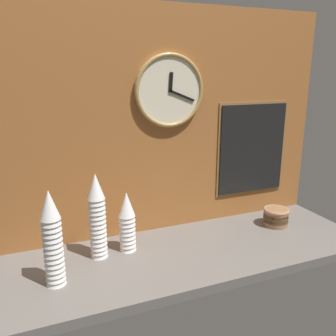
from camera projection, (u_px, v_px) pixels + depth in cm
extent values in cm
cube|color=slate|center=(193.00, 252.00, 158.54)|extent=(160.00, 56.00, 4.00)
cube|color=#A3602D|center=(171.00, 123.00, 167.72)|extent=(160.00, 3.00, 105.00)
cone|color=white|center=(99.00, 245.00, 149.67)|extent=(7.25, 7.25, 10.83)
cone|color=white|center=(99.00, 240.00, 149.14)|extent=(7.25, 7.25, 10.83)
cone|color=white|center=(98.00, 236.00, 148.61)|extent=(7.25, 7.25, 10.83)
cone|color=white|center=(98.00, 232.00, 148.08)|extent=(7.25, 7.25, 10.83)
cone|color=white|center=(98.00, 227.00, 147.55)|extent=(7.25, 7.25, 10.83)
cone|color=white|center=(98.00, 223.00, 147.02)|extent=(7.25, 7.25, 10.83)
cone|color=white|center=(97.00, 218.00, 146.49)|extent=(7.25, 7.25, 10.83)
cone|color=white|center=(97.00, 214.00, 145.96)|extent=(7.25, 7.25, 10.83)
cone|color=white|center=(97.00, 209.00, 145.43)|extent=(7.25, 7.25, 10.83)
cone|color=white|center=(97.00, 205.00, 144.90)|extent=(7.25, 7.25, 10.83)
cone|color=white|center=(96.00, 200.00, 144.37)|extent=(7.25, 7.25, 10.83)
cone|color=white|center=(96.00, 196.00, 143.84)|extent=(7.25, 7.25, 10.83)
cone|color=white|center=(96.00, 191.00, 143.31)|extent=(7.25, 7.25, 10.83)
cone|color=white|center=(96.00, 186.00, 142.78)|extent=(7.25, 7.25, 10.83)
cone|color=white|center=(128.00, 238.00, 155.22)|extent=(7.25, 7.25, 10.83)
cone|color=white|center=(128.00, 234.00, 154.69)|extent=(7.25, 7.25, 10.83)
cone|color=white|center=(127.00, 230.00, 154.16)|extent=(7.25, 7.25, 10.83)
cone|color=white|center=(127.00, 226.00, 153.63)|extent=(7.25, 7.25, 10.83)
cone|color=white|center=(127.00, 222.00, 153.10)|extent=(7.25, 7.25, 10.83)
cone|color=white|center=(127.00, 217.00, 152.57)|extent=(7.25, 7.25, 10.83)
cone|color=white|center=(127.00, 213.00, 152.04)|extent=(7.25, 7.25, 10.83)
cone|color=white|center=(127.00, 209.00, 151.51)|extent=(7.25, 7.25, 10.83)
cone|color=white|center=(127.00, 204.00, 150.98)|extent=(7.25, 7.25, 10.83)
cone|color=white|center=(55.00, 271.00, 130.22)|extent=(7.25, 7.25, 10.83)
cone|color=white|center=(55.00, 266.00, 129.69)|extent=(7.25, 7.25, 10.83)
cone|color=white|center=(55.00, 261.00, 129.16)|extent=(7.25, 7.25, 10.83)
cone|color=white|center=(54.00, 256.00, 128.63)|extent=(7.25, 7.25, 10.83)
cone|color=white|center=(54.00, 251.00, 128.10)|extent=(7.25, 7.25, 10.83)
cone|color=white|center=(53.00, 246.00, 127.57)|extent=(7.25, 7.25, 10.83)
cone|color=white|center=(53.00, 241.00, 127.04)|extent=(7.25, 7.25, 10.83)
cone|color=white|center=(52.00, 236.00, 126.51)|extent=(7.25, 7.25, 10.83)
cone|color=white|center=(52.00, 231.00, 125.98)|extent=(7.25, 7.25, 10.83)
cone|color=white|center=(51.00, 226.00, 125.45)|extent=(7.25, 7.25, 10.83)
cone|color=white|center=(51.00, 221.00, 124.92)|extent=(7.25, 7.25, 10.83)
cone|color=white|center=(50.00, 215.00, 124.39)|extent=(7.25, 7.25, 10.83)
cone|color=white|center=(50.00, 210.00, 123.86)|extent=(7.25, 7.25, 10.83)
cone|color=white|center=(49.00, 205.00, 123.33)|extent=(7.25, 7.25, 10.83)
cylinder|color=#996B47|center=(275.00, 221.00, 180.99)|extent=(12.34, 12.34, 4.32)
cylinder|color=#996B47|center=(276.00, 217.00, 180.39)|extent=(12.34, 12.34, 4.32)
cylinder|color=#996B47|center=(276.00, 213.00, 179.78)|extent=(12.34, 12.34, 4.32)
torus|color=tan|center=(276.00, 210.00, 179.38)|extent=(12.91, 12.91, 1.55)
cylinder|color=beige|center=(169.00, 91.00, 160.78)|extent=(32.65, 1.80, 32.65)
torus|color=#AD894C|center=(170.00, 91.00, 160.06)|extent=(33.32, 1.98, 33.32)
cube|color=black|center=(171.00, 82.00, 158.64)|extent=(2.02, 0.60, 8.24)
cube|color=black|center=(182.00, 96.00, 162.39)|extent=(12.23, 0.60, 5.61)
cylinder|color=black|center=(170.00, 91.00, 159.62)|extent=(1.63, 0.60, 1.63)
cube|color=olive|center=(252.00, 149.00, 186.76)|extent=(40.97, 0.60, 48.73)
cube|color=black|center=(252.00, 149.00, 186.39)|extent=(38.57, 1.20, 46.33)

